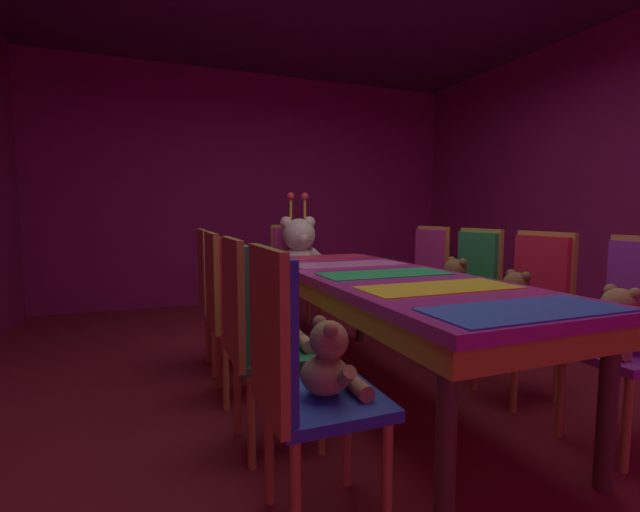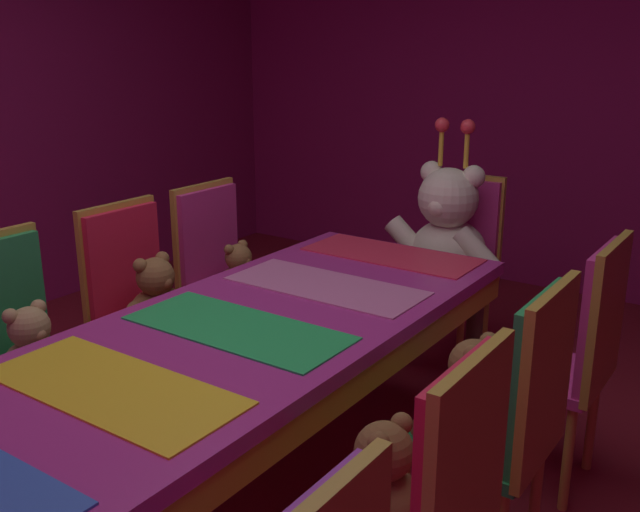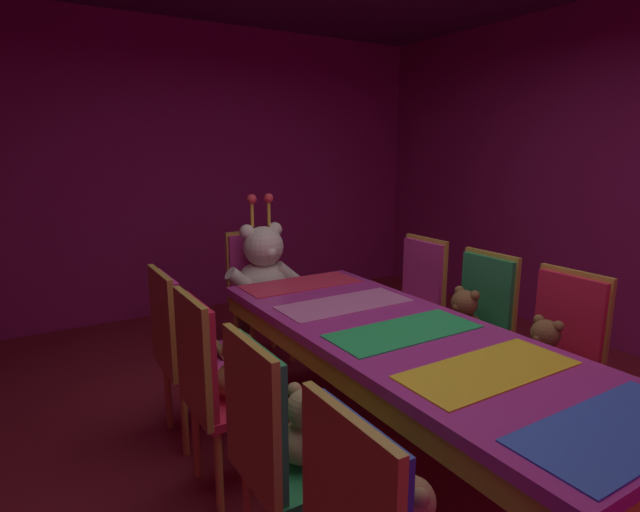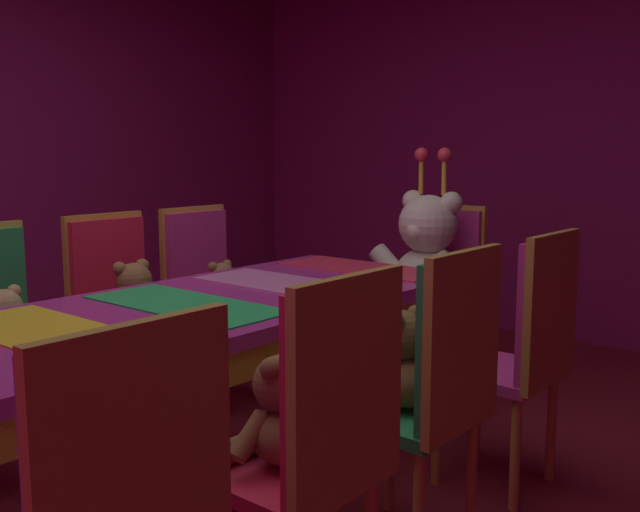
% 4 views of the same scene
% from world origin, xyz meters
% --- Properties ---
extents(ground_plane, '(7.90, 7.90, 0.00)m').
position_xyz_m(ground_plane, '(0.00, 0.00, 0.00)').
color(ground_plane, maroon).
extents(wall_back, '(5.20, 0.12, 2.80)m').
position_xyz_m(wall_back, '(0.00, 3.20, 1.40)').
color(wall_back, '#8C1959').
rests_on(wall_back, ground_plane).
extents(banquet_table, '(0.90, 2.42, 0.75)m').
position_xyz_m(banquet_table, '(0.00, -0.00, 0.65)').
color(banquet_table, '#B22D8C').
rests_on(banquet_table, ground_plane).
extents(chair_left_0, '(0.42, 0.41, 0.98)m').
position_xyz_m(chair_left_0, '(-0.85, -0.86, 0.60)').
color(chair_left_0, '#2D47B2').
rests_on(chair_left_0, ground_plane).
extents(teddy_left_0, '(0.22, 0.29, 0.27)m').
position_xyz_m(teddy_left_0, '(-0.70, -0.86, 0.58)').
color(teddy_left_0, '#9E7247').
rests_on(teddy_left_0, chair_left_0).
extents(chair_left_1, '(0.42, 0.41, 0.98)m').
position_xyz_m(chair_left_1, '(-0.86, -0.29, 0.60)').
color(chair_left_1, '#268C4C').
rests_on(chair_left_1, ground_plane).
extents(teddy_left_1, '(0.24, 0.32, 0.30)m').
position_xyz_m(teddy_left_1, '(-0.72, -0.29, 0.59)').
color(teddy_left_1, tan).
rests_on(teddy_left_1, chair_left_1).
extents(chair_left_2, '(0.42, 0.41, 0.98)m').
position_xyz_m(chair_left_2, '(-0.87, 0.31, 0.60)').
color(chair_left_2, red).
rests_on(chair_left_2, ground_plane).
extents(teddy_left_2, '(0.27, 0.35, 0.33)m').
position_xyz_m(teddy_left_2, '(-0.73, 0.31, 0.60)').
color(teddy_left_2, olive).
rests_on(teddy_left_2, chair_left_2).
extents(chair_left_3, '(0.42, 0.41, 0.98)m').
position_xyz_m(chair_left_3, '(-0.87, 0.84, 0.60)').
color(chair_left_3, '#CC338C').
rests_on(chair_left_3, ground_plane).
extents(teddy_left_3, '(0.22, 0.28, 0.26)m').
position_xyz_m(teddy_left_3, '(-0.73, 0.84, 0.57)').
color(teddy_left_3, olive).
rests_on(teddy_left_3, chair_left_3).
extents(chair_right_0, '(0.42, 0.41, 0.98)m').
position_xyz_m(chair_right_0, '(0.86, -0.88, 0.60)').
color(chair_right_0, purple).
rests_on(chair_right_0, ground_plane).
extents(teddy_right_0, '(0.25, 0.32, 0.30)m').
position_xyz_m(teddy_right_0, '(0.71, -0.88, 0.59)').
color(teddy_right_0, '#9E7247').
rests_on(teddy_right_0, chair_right_0).
extents(chair_right_1, '(0.42, 0.41, 0.98)m').
position_xyz_m(chair_right_1, '(0.85, -0.28, 0.60)').
color(chair_right_1, red).
rests_on(chair_right_1, ground_plane).
extents(teddy_right_1, '(0.25, 0.32, 0.30)m').
position_xyz_m(teddy_right_1, '(0.71, -0.28, 0.59)').
color(teddy_right_1, brown).
rests_on(teddy_right_1, chair_right_1).
extents(chair_right_2, '(0.42, 0.41, 0.98)m').
position_xyz_m(chair_right_2, '(0.86, 0.28, 0.60)').
color(chair_right_2, '#268C4C').
rests_on(chair_right_2, ground_plane).
extents(teddy_right_2, '(0.27, 0.34, 0.33)m').
position_xyz_m(teddy_right_2, '(0.71, 0.28, 0.60)').
color(teddy_right_2, brown).
rests_on(teddy_right_2, chair_right_2).
extents(chair_right_3, '(0.42, 0.41, 0.98)m').
position_xyz_m(chair_right_3, '(0.88, 0.88, 0.60)').
color(chair_right_3, '#CC338C').
rests_on(chair_right_3, ground_plane).
extents(throne_chair, '(0.41, 0.42, 0.98)m').
position_xyz_m(throne_chair, '(0.00, 1.75, 0.60)').
color(throne_chair, '#CC338C').
rests_on(throne_chair, ground_plane).
extents(king_teddy_bear, '(0.64, 0.50, 0.83)m').
position_xyz_m(king_teddy_bear, '(0.00, 1.59, 0.72)').
color(king_teddy_bear, silver).
rests_on(king_teddy_bear, throne_chair).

